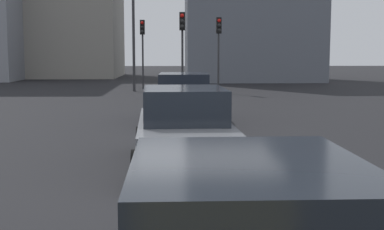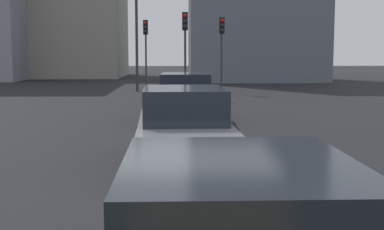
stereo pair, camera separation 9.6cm
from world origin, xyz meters
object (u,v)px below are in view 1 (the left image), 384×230
at_px(traffic_light_near_left, 142,40).
at_px(car_navy_lead, 184,98).
at_px(street_lamp_kerbside, 133,15).
at_px(traffic_light_near_right, 219,39).
at_px(traffic_light_far_left, 182,37).
at_px(car_grey_second, 184,130).

bearing_deg(traffic_light_near_left, car_navy_lead, 13.10).
xyz_separation_m(car_navy_lead, street_lamp_kerbside, (13.71, 2.68, 3.69)).
height_order(traffic_light_near_right, street_lamp_kerbside, street_lamp_kerbside).
relative_size(traffic_light_near_right, traffic_light_far_left, 0.99).
xyz_separation_m(car_grey_second, street_lamp_kerbside, (21.07, 2.51, 3.69)).
bearing_deg(traffic_light_near_right, street_lamp_kerbside, -110.58).
bearing_deg(car_grey_second, traffic_light_near_right, -9.04).
bearing_deg(traffic_light_far_left, street_lamp_kerbside, -145.25).
xyz_separation_m(traffic_light_near_left, street_lamp_kerbside, (-1.83, 0.42, 1.39)).
distance_m(traffic_light_near_right, traffic_light_far_left, 3.93).
height_order(traffic_light_near_right, traffic_light_far_left, traffic_light_far_left).
relative_size(traffic_light_far_left, street_lamp_kerbside, 0.56).
bearing_deg(traffic_light_near_right, traffic_light_far_left, -37.26).
distance_m(car_navy_lead, street_lamp_kerbside, 14.44).
distance_m(car_navy_lead, car_grey_second, 7.37).
relative_size(car_grey_second, traffic_light_near_left, 1.11).
relative_size(car_grey_second, traffic_light_near_right, 1.12).
bearing_deg(car_navy_lead, traffic_light_near_left, 9.82).
height_order(car_navy_lead, traffic_light_near_left, traffic_light_near_left).
bearing_deg(car_navy_lead, car_grey_second, -179.72).
bearing_deg(traffic_light_far_left, car_navy_lead, 3.56).
distance_m(car_grey_second, traffic_light_far_left, 16.52).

